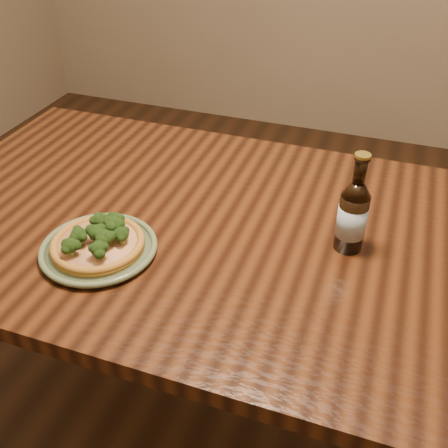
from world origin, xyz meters
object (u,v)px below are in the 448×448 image
(table, at_px, (232,256))
(plate, at_px, (99,248))
(beer_bottle, at_px, (353,215))
(pizza, at_px, (98,242))

(table, distance_m, plate, 0.33)
(plate, height_order, beer_bottle, beer_bottle)
(pizza, bearing_deg, table, 38.34)
(table, bearing_deg, pizza, -141.66)
(table, xyz_separation_m, pizza, (-0.24, -0.19, 0.12))
(plate, xyz_separation_m, pizza, (0.00, -0.00, 0.02))
(plate, bearing_deg, table, 38.11)
(pizza, bearing_deg, plate, 178.47)
(plate, distance_m, beer_bottle, 0.55)
(table, height_order, beer_bottle, beer_bottle)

